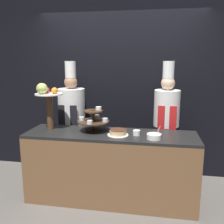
# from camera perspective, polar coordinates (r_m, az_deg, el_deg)

# --- Properties ---
(ground_plane) EXTENTS (14.00, 14.00, 0.00)m
(ground_plane) POSITION_cam_1_polar(r_m,az_deg,el_deg) (3.23, -1.27, -21.84)
(ground_plane) COLOR #5B5651
(wall_back) EXTENTS (10.00, 0.06, 2.80)m
(wall_back) POSITION_cam_1_polar(r_m,az_deg,el_deg) (3.92, 2.08, 6.09)
(wall_back) COLOR black
(wall_back) RESTS_ON ground_plane
(buffet_counter) EXTENTS (2.13, 0.59, 0.90)m
(buffet_counter) POSITION_cam_1_polar(r_m,az_deg,el_deg) (3.27, -0.30, -12.44)
(buffet_counter) COLOR brown
(buffet_counter) RESTS_ON ground_plane
(tiered_stand) EXTENTS (0.40, 0.40, 0.31)m
(tiered_stand) POSITION_cam_1_polar(r_m,az_deg,el_deg) (3.18, -4.23, -1.77)
(tiered_stand) COLOR #3D2819
(tiered_stand) RESTS_ON buffet_counter
(fruit_pedestal) EXTENTS (0.36, 0.36, 0.61)m
(fruit_pedestal) POSITION_cam_1_polar(r_m,az_deg,el_deg) (3.31, -14.54, 2.91)
(fruit_pedestal) COLOR brown
(fruit_pedestal) RESTS_ON buffet_counter
(cake_round) EXTENTS (0.25, 0.25, 0.07)m
(cake_round) POSITION_cam_1_polar(r_m,az_deg,el_deg) (3.02, 1.36, -4.70)
(cake_round) COLOR white
(cake_round) RESTS_ON buffet_counter
(cup_white) EXTENTS (0.09, 0.09, 0.06)m
(cup_white) POSITION_cam_1_polar(r_m,az_deg,el_deg) (3.04, 5.63, -4.74)
(cup_white) COLOR white
(cup_white) RESTS_ON buffet_counter
(serving_bowl_near) EXTENTS (0.17, 0.17, 0.16)m
(serving_bowl_near) POSITION_cam_1_polar(r_m,az_deg,el_deg) (2.92, 9.60, -5.52)
(serving_bowl_near) COLOR white
(serving_bowl_near) RESTS_ON buffet_counter
(chef_left) EXTENTS (0.39, 0.39, 1.77)m
(chef_left) POSITION_cam_1_polar(r_m,az_deg,el_deg) (3.79, -9.14, -1.23)
(chef_left) COLOR black
(chef_left) RESTS_ON ground_plane
(chef_center_left) EXTENTS (0.36, 0.36, 1.78)m
(chef_center_left) POSITION_cam_1_polar(r_m,az_deg,el_deg) (3.59, 12.30, -1.75)
(chef_center_left) COLOR black
(chef_center_left) RESTS_ON ground_plane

